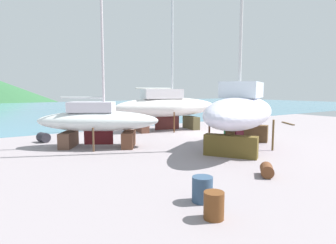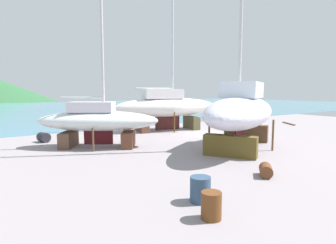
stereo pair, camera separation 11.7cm
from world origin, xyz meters
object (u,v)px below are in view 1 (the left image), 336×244
Objects in this scene: sailboat_large_starboard at (240,111)px; barrel_tipped_left at (44,137)px; sailboat_far_slipway at (167,107)px; sailboat_mid_port at (98,121)px; barrel_tar_black at (267,170)px; worker at (226,126)px; barrel_blue_faded at (202,189)px; barrel_rust_far at (214,205)px.

barrel_tipped_left is at bearing -73.32° from sailboat_large_starboard.
sailboat_far_slipway reaches higher than sailboat_mid_port.
barrel_tar_black is (3.61, -10.00, -1.41)m from sailboat_mid_port.
worker reaches higher than barrel_tar_black.
sailboat_large_starboard is 22.65× the size of barrel_tipped_left.
worker is 9.87m from barrel_tar_black.
worker is (2.10, 3.20, -1.42)m from sailboat_large_starboard.
sailboat_large_starboard is at bearing 52.29° from barrel_tar_black.
sailboat_far_slipway is 16.68m from barrel_blue_faded.
sailboat_large_starboard is 9.59m from barrel_blue_faded.
sailboat_large_starboard reaches higher than worker.
barrel_tipped_left is (-1.56, 15.37, -0.05)m from barrel_rust_far.
sailboat_large_starboard is 9.00m from sailboat_mid_port.
worker is at bearing 20.82° from sailboat_mid_port.
sailboat_large_starboard is at bearing -15.72° from worker.
barrel_blue_faded is at bearing 3.29° from sailboat_large_starboard.
barrel_tar_black is at bearing -96.18° from sailboat_far_slipway.
barrel_rust_far is (-1.00, -11.67, -1.29)m from sailboat_mid_port.
sailboat_large_starboard reaches higher than barrel_blue_faded.
barrel_blue_faded is (0.55, 1.12, 0.03)m from barrel_rust_far.
barrel_rust_far is (-8.30, -6.44, -1.94)m from sailboat_large_starboard.
barrel_blue_faded is (-0.45, -10.55, -1.26)m from sailboat_mid_port.
sailboat_mid_port is 11.79m from barrel_rust_far.
sailboat_mid_port is 4.69m from barrel_tipped_left.
sailboat_far_slipway is at bearing 59.96° from barrel_blue_faded.
barrel_blue_faded is at bearing -31.52° from worker.
barrel_rust_far is (-10.41, -9.64, -0.51)m from worker.
sailboat_far_slipway is 8.74m from sailboat_mid_port.
barrel_rust_far reaches higher than barrel_tipped_left.
sailboat_mid_port is (-7.30, 5.23, -0.65)m from sailboat_large_starboard.
barrel_blue_faded is (-9.85, -8.52, -0.49)m from worker.
sailboat_far_slipway is at bearing -147.47° from worker.
sailboat_large_starboard is at bearing 37.80° from barrel_rust_far.
worker is 14.20m from barrel_rust_far.
worker is 1.99× the size of barrel_tar_black.
sailboat_mid_port is 14.88× the size of barrel_rust_far.
barrel_rust_far is at bearing 6.62° from sailboat_large_starboard.
barrel_tar_black is 1.11× the size of barrel_tipped_left.
sailboat_far_slipway is 1.32× the size of sailboat_mid_port.
sailboat_far_slipway reaches higher than barrel_tipped_left.
barrel_rust_far is 4.91m from barrel_tar_black.
barrel_tar_black is 15.02m from barrel_tipped_left.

